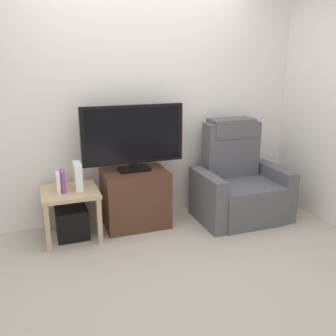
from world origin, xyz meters
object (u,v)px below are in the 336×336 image
object	(u,v)px
tv_stand	(135,198)
television	(133,136)
recliner_armchair	(239,185)
subwoofer_box	(72,222)
book_leftmost	(58,183)
side_table	(70,198)
game_console	(78,176)
book_middle	(63,181)

from	to	relation	value
tv_stand	television	distance (m)	0.66
recliner_armchair	subwoofer_box	distance (m)	1.84
television	tv_stand	bearing A→B (deg)	-90.00
television	subwoofer_box	bearing A→B (deg)	-173.16
recliner_armchair	subwoofer_box	bearing A→B (deg)	165.43
television	book_leftmost	world-z (taller)	television
recliner_armchair	side_table	xyz separation A→B (m)	(-1.82, 0.10, 0.04)
tv_stand	side_table	xyz separation A→B (m)	(-0.67, -0.06, 0.11)
television	side_table	xyz separation A→B (m)	(-0.67, -0.08, -0.55)
television	book_leftmost	size ratio (longest dim) A/B	5.66
television	book_leftmost	bearing A→B (deg)	-172.57
book_leftmost	game_console	size ratio (longest dim) A/B	0.70
subwoofer_box	book_middle	world-z (taller)	book_middle
book_leftmost	game_console	distance (m)	0.20
subwoofer_box	game_console	size ratio (longest dim) A/B	1.15
subwoofer_box	side_table	bearing A→B (deg)	-45.00
book_leftmost	book_middle	size ratio (longest dim) A/B	0.89
book_leftmost	game_console	bearing A→B (deg)	8.97
tv_stand	book_middle	world-z (taller)	book_middle
book_middle	television	bearing A→B (deg)	7.88
tv_stand	subwoofer_box	bearing A→B (deg)	-174.75
subwoofer_box	recliner_armchair	bearing A→B (deg)	-3.27
television	subwoofer_box	distance (m)	1.06
subwoofer_box	game_console	world-z (taller)	game_console
book_middle	recliner_armchair	bearing A→B (deg)	-2.56
recliner_armchair	game_console	bearing A→B (deg)	164.93
tv_stand	book_middle	distance (m)	0.79
television	subwoofer_box	xyz separation A→B (m)	(-0.67, -0.08, -0.81)
subwoofer_box	book_leftmost	distance (m)	0.45
television	recliner_armchair	distance (m)	1.31
subwoofer_box	television	bearing A→B (deg)	6.84
recliner_armchair	book_leftmost	world-z (taller)	recliner_armchair
game_console	book_middle	bearing A→B (deg)	-168.32
tv_stand	game_console	world-z (taller)	game_console
television	game_console	xyz separation A→B (m)	(-0.58, -0.07, -0.34)
subwoofer_box	book_leftmost	size ratio (longest dim) A/B	1.64
tv_stand	recliner_armchair	size ratio (longest dim) A/B	0.62
tv_stand	subwoofer_box	distance (m)	0.69
book_leftmost	book_middle	world-z (taller)	book_middle
subwoofer_box	tv_stand	bearing A→B (deg)	5.25
tv_stand	game_console	distance (m)	0.67
side_table	subwoofer_box	bearing A→B (deg)	135.00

